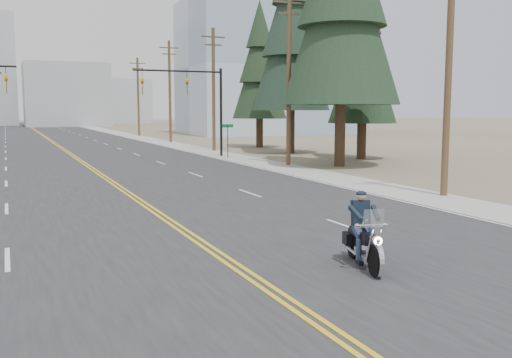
{
  "coord_description": "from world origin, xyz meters",
  "views": [
    {
      "loc": [
        -4.87,
        -11.24,
        3.75
      ],
      "look_at": [
        2.19,
        4.88,
        1.6
      ],
      "focal_mm": 40.0,
      "sensor_mm": 36.0,
      "label": 1
    }
  ],
  "objects": [
    {
      "name": "ground_plane",
      "position": [
        0.0,
        0.0,
        0.0
      ],
      "size": [
        400.0,
        400.0,
        0.0
      ],
      "primitive_type": "plane",
      "color": "#776D56",
      "rests_on": "ground"
    },
    {
      "name": "road",
      "position": [
        0.0,
        70.0,
        0.01
      ],
      "size": [
        20.0,
        200.0,
        0.01
      ],
      "primitive_type": "cube",
      "color": "#303033",
      "rests_on": "ground"
    },
    {
      "name": "sidewalk_right",
      "position": [
        11.5,
        70.0,
        0.01
      ],
      "size": [
        3.0,
        200.0,
        0.01
      ],
      "primitive_type": "cube",
      "color": "#A5A5A0",
      "rests_on": "ground"
    },
    {
      "name": "traffic_mast_right",
      "position": [
        8.98,
        32.0,
        4.94
      ],
      "size": [
        7.1,
        0.26,
        7.0
      ],
      "color": "black",
      "rests_on": "ground"
    },
    {
      "name": "street_sign",
      "position": [
        10.8,
        30.0,
        1.8
      ],
      "size": [
        0.9,
        0.06,
        2.62
      ],
      "color": "black",
      "rests_on": "ground"
    },
    {
      "name": "utility_pole_a",
      "position": [
        12.5,
        8.0,
        5.73
      ],
      "size": [
        2.2,
        0.3,
        11.0
      ],
      "color": "brown",
      "rests_on": "ground"
    },
    {
      "name": "utility_pole_b",
      "position": [
        12.5,
        23.0,
        5.98
      ],
      "size": [
        2.2,
        0.3,
        11.5
      ],
      "color": "brown",
      "rests_on": "ground"
    },
    {
      "name": "utility_pole_c",
      "position": [
        12.5,
        38.0,
        5.73
      ],
      "size": [
        2.2,
        0.3,
        11.0
      ],
      "color": "brown",
      "rests_on": "ground"
    },
    {
      "name": "utility_pole_d",
      "position": [
        12.5,
        53.0,
        5.98
      ],
      "size": [
        2.2,
        0.3,
        11.5
      ],
      "color": "brown",
      "rests_on": "ground"
    },
    {
      "name": "utility_pole_e",
      "position": [
        12.5,
        70.0,
        5.73
      ],
      "size": [
        2.2,
        0.3,
        11.0
      ],
      "color": "brown",
      "rests_on": "ground"
    },
    {
      "name": "glass_building",
      "position": [
        32.0,
        70.0,
        10.0
      ],
      "size": [
        24.0,
        16.0,
        20.0
      ],
      "primitive_type": "cube",
      "color": "#9EB5CC",
      "rests_on": "ground"
    },
    {
      "name": "haze_bldg_b",
      "position": [
        8.0,
        125.0,
        7.0
      ],
      "size": [
        18.0,
        14.0,
        14.0
      ],
      "primitive_type": "cube",
      "color": "#ADB2B7",
      "rests_on": "ground"
    },
    {
      "name": "haze_bldg_c",
      "position": [
        40.0,
        110.0,
        9.0
      ],
      "size": [
        16.0,
        12.0,
        18.0
      ],
      "primitive_type": "cube",
      "color": "#B7BCC6",
      "rests_on": "ground"
    },
    {
      "name": "haze_bldg_e",
      "position": [
        25.0,
        150.0,
        6.0
      ],
      "size": [
        14.0,
        14.0,
        12.0
      ],
      "primitive_type": "cube",
      "color": "#B7BCC6",
      "rests_on": "ground"
    },
    {
      "name": "motorcyclist",
      "position": [
        2.81,
        -0.12,
        0.9
      ],
      "size": [
        1.6,
        2.5,
        1.81
      ],
      "primitive_type": null,
      "rotation": [
        0.0,
        0.0,
        2.86
      ],
      "color": "black",
      "rests_on": "ground"
    },
    {
      "name": "conifer_mid",
      "position": [
        19.9,
        25.28,
        7.87
      ],
      "size": [
        5.14,
        5.14,
        13.71
      ],
      "rotation": [
        0.0,
        0.0,
        0.16
      ],
      "color": "#382619",
      "rests_on": "ground"
    },
    {
      "name": "conifer_tall",
      "position": [
        17.63,
        32.7,
        10.59
      ],
      "size": [
        6.64,
        6.64,
        18.45
      ],
      "rotation": [
        0.0,
        0.0,
        0.41
      ],
      "color": "#382619",
      "rests_on": "ground"
    },
    {
      "name": "conifer_far",
      "position": [
        18.31,
        40.81,
        8.25
      ],
      "size": [
        5.37,
        5.37,
        14.38
      ],
      "rotation": [
        0.0,
        0.0,
        -0.14
      ],
      "color": "#382619",
      "rests_on": "ground"
    }
  ]
}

